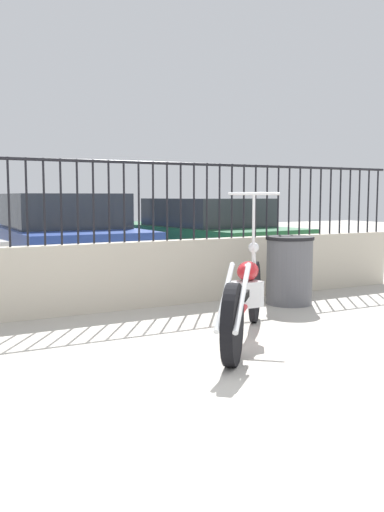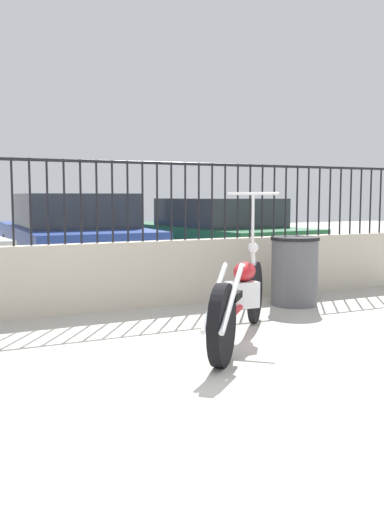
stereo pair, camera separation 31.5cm
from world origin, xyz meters
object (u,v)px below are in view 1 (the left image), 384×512
at_px(motorcycle_red, 244,299).
at_px(car_green, 202,234).
at_px(trash_bin, 289,270).
at_px(car_blue, 59,235).

height_order(motorcycle_red, car_green, motorcycle_red).
bearing_deg(trash_bin, motorcycle_red, -140.04).
distance_m(car_blue, car_green, 2.47).
relative_size(motorcycle_red, car_blue, 0.39).
relative_size(trash_bin, car_blue, 0.18).
height_order(trash_bin, car_green, car_green).
bearing_deg(car_green, car_blue, 71.96).
xyz_separation_m(trash_bin, car_blue, (-1.82, 3.71, 0.26)).
height_order(motorcycle_red, car_blue, same).
bearing_deg(car_green, motorcycle_red, 148.95).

